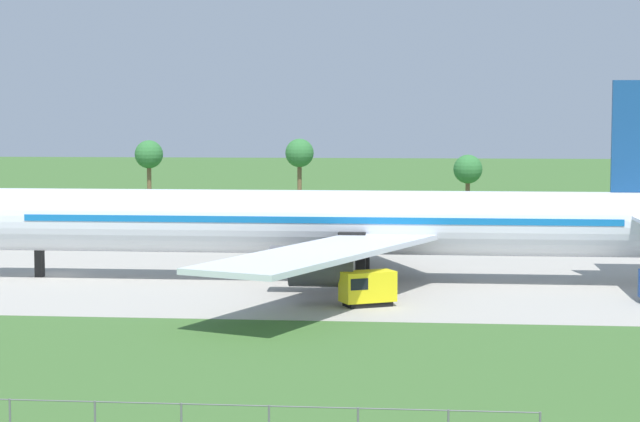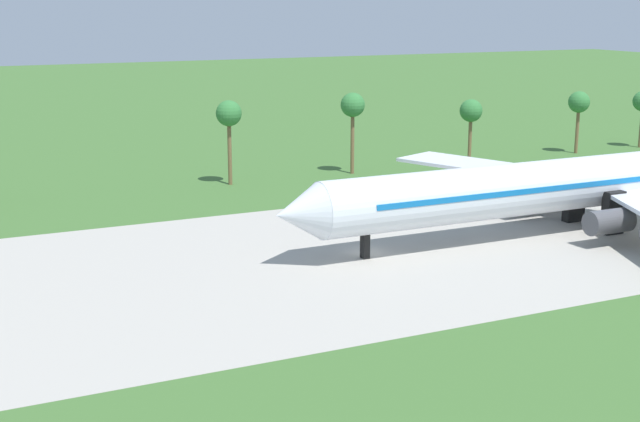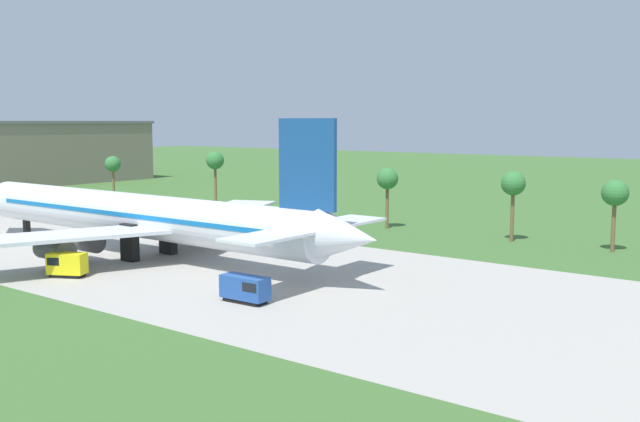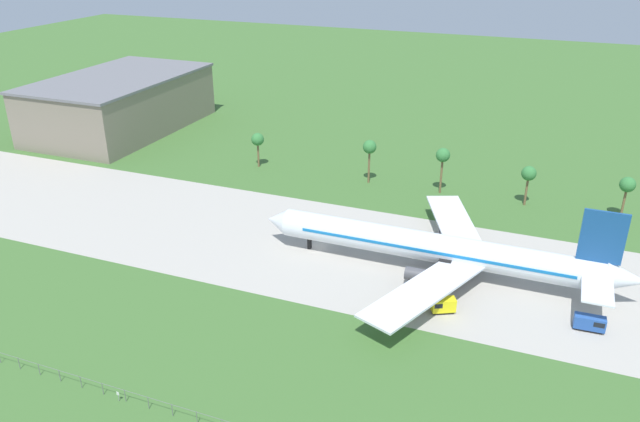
{
  "view_description": "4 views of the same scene",
  "coord_description": "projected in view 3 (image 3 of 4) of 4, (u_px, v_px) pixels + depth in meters",
  "views": [
    {
      "loc": [
        35.26,
        -105.44,
        15.07
      ],
      "look_at": [
        25.05,
        -1.57,
        6.4
      ],
      "focal_mm": 65.0,
      "sensor_mm": 36.0,
      "label": 1
    },
    {
      "loc": [
        -42.15,
        -77.37,
        25.21
      ],
      "look_at": [
        -6.22,
        -1.57,
        5.4
      ],
      "focal_mm": 50.0,
      "sensor_mm": 36.0,
      "label": 2
    },
    {
      "loc": [
        101.77,
        -61.6,
        17.75
      ],
      "look_at": [
        56.31,
        -1.57,
        8.28
      ],
      "focal_mm": 40.0,
      "sensor_mm": 36.0,
      "label": 3
    },
    {
      "loc": [
        44.21,
        -110.4,
        62.9
      ],
      "look_at": [
        -1.4,
        5.0,
        6.0
      ],
      "focal_mm": 35.0,
      "sensor_mm": 36.0,
      "label": 4
    }
  ],
  "objects": [
    {
      "name": "palm_tree_row",
      "position": [
        325.0,
        173.0,
        125.85
      ],
      "size": [
        113.12,
        3.6,
        12.11
      ],
      "color": "brown",
      "rests_on": "ground_plane"
    },
    {
      "name": "catering_van",
      "position": [
        246.0,
        288.0,
        70.09
      ],
      "size": [
        5.17,
        2.21,
        2.67
      ],
      "color": "black",
      "rests_on": "ground_plane"
    },
    {
      "name": "baggage_tug",
      "position": [
        66.0,
        264.0,
        81.68
      ],
      "size": [
        4.67,
        3.74,
        2.8
      ],
      "color": "black",
      "rests_on": "ground_plane"
    },
    {
      "name": "jet_airliner",
      "position": [
        142.0,
        216.0,
        93.98
      ],
      "size": [
        74.38,
        59.04,
        18.11
      ],
      "color": "silver",
      "rests_on": "ground_plane"
    },
    {
      "name": "terminal_building",
      "position": [
        32.0,
        152.0,
        209.8
      ],
      "size": [
        36.72,
        61.2,
        17.98
      ],
      "color": "slate",
      "rests_on": "ground_plane"
    },
    {
      "name": "ground_plane",
      "position": [
        41.0,
        235.0,
        111.9
      ],
      "size": [
        600.0,
        600.0,
        0.0
      ],
      "primitive_type": "plane",
      "color": "#3D662D"
    },
    {
      "name": "taxiway_strip",
      "position": [
        41.0,
        235.0,
        111.9
      ],
      "size": [
        320.0,
        44.0,
        0.02
      ],
      "color": "#A8A399",
      "rests_on": "ground_plane"
    }
  ]
}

